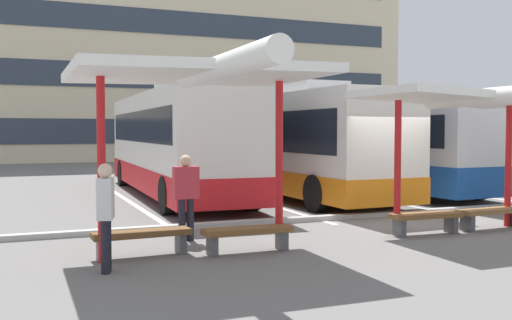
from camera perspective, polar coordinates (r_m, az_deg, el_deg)
The scene contains 18 objects.
ground_plane at distance 14.48m, azimuth 14.48°, elevation -5.80°, with size 160.00×160.00×0.00m, color slate.
terminal_building at distance 49.12m, azimuth -12.01°, elevation 11.57°, with size 41.72×13.53×22.00m.
coach_bus_0 at distance 19.51m, azimuth -7.84°, elevation 1.53°, with size 2.90×11.75×3.68m.
coach_bus_1 at distance 19.37m, azimuth 3.40°, elevation 1.47°, with size 2.85×10.78×3.63m.
coach_bus_2 at distance 22.26m, azimuth 10.36°, elevation 1.40°, with size 3.11×12.45×3.51m.
lane_stripe_0 at distance 19.07m, azimuth -12.61°, elevation -3.69°, with size 0.16×14.00×0.01m, color white.
lane_stripe_1 at distance 19.99m, azimuth -2.27°, elevation -3.32°, with size 0.16×14.00×0.01m, color white.
lane_stripe_2 at distance 21.49m, azimuth 6.90°, elevation -2.90°, with size 0.16×14.00×0.01m, color white.
lane_stripe_3 at distance 23.46m, azimuth 14.69°, elevation -2.49°, with size 0.16×14.00×0.01m, color white.
waiting_shelter_0 at distance 9.95m, azimuth -5.48°, elevation 8.09°, with size 4.18×5.16×3.29m.
bench_0 at distance 10.32m, azimuth -11.00°, elevation -7.37°, with size 1.69×0.50×0.45m.
bench_1 at distance 10.46m, azimuth -0.80°, elevation -7.19°, with size 1.62×0.42×0.45m.
waiting_shelter_1 at distance 13.15m, azimuth 19.63°, elevation 5.43°, with size 3.99×4.37×3.03m.
bench_2 at distance 12.75m, azimuth 16.16°, elevation -5.48°, with size 1.59×0.49×0.45m.
bench_3 at distance 13.95m, azimuth 21.94°, elevation -4.85°, with size 1.74×0.50×0.45m.
platform_kerb at distance 15.19m, azimuth 12.48°, elevation -5.14°, with size 44.00×0.24×0.12m, color #ADADA8.
waiting_passenger_2 at distance 9.21m, azimuth -14.39°, elevation -4.69°, with size 0.33×0.52×1.67m.
waiting_passenger_3 at distance 11.51m, azimuth -6.82°, elevation -3.04°, with size 0.49×0.23×1.69m.
Camera 1 is at (-8.55, -11.49, 2.16)m, focal length 41.19 mm.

